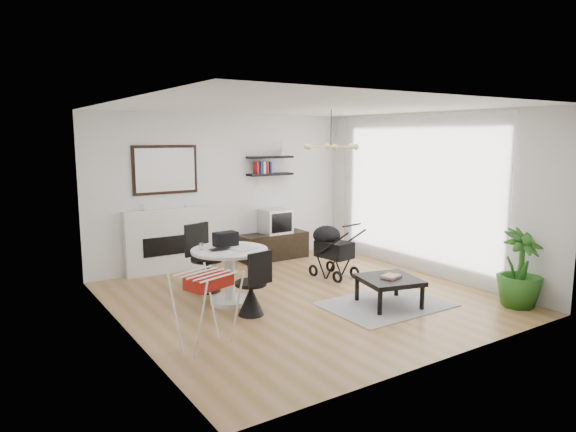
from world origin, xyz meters
TOP-DOWN VIEW (x-y plane):
  - floor at (0.00, 0.00)m, footprint 5.00×5.00m
  - ceiling at (0.00, 0.00)m, footprint 5.00×5.00m
  - wall_back at (0.00, 2.50)m, footprint 5.00×0.00m
  - wall_left at (-2.50, 0.00)m, footprint 0.00×5.00m
  - wall_right at (2.50, 0.00)m, footprint 0.00×5.00m
  - sheer_curtain at (2.40, 0.20)m, footprint 0.04×3.60m
  - fireplace at (-1.10, 2.42)m, footprint 1.50×0.17m
  - shelf_lower at (0.89, 2.37)m, footprint 0.90×0.25m
  - shelf_upper at (0.89, 2.37)m, footprint 0.90×0.25m
  - pendant_lamp at (0.70, 0.30)m, footprint 0.90×0.90m
  - tv_console at (0.89, 2.26)m, footprint 1.32×0.46m
  - crt_tv at (0.93, 2.26)m, footprint 0.52×0.46m
  - dining_table at (-0.99, 0.37)m, footprint 1.06×1.06m
  - laptop at (-1.13, 0.32)m, footprint 0.33×0.23m
  - black_bag at (-0.94, 0.59)m, footprint 0.33×0.21m
  - newspaper at (-0.82, 0.26)m, footprint 0.39×0.35m
  - drinking_glass at (-1.33, 0.55)m, footprint 0.05×0.05m
  - chair_far at (-1.03, 1.07)m, footprint 0.52×0.53m
  - chair_near at (-0.97, -0.23)m, footprint 0.43×0.44m
  - drying_rack at (-1.89, -0.85)m, footprint 0.70×0.68m
  - stroller at (1.06, 0.70)m, footprint 0.59×0.81m
  - rug at (0.78, -0.88)m, footprint 1.67×1.21m
  - coffee_table at (0.79, -0.92)m, footprint 0.90×0.90m
  - magazines at (0.81, -0.93)m, footprint 0.29×0.26m
  - potted_plant at (2.25, -1.91)m, footprint 0.65×0.65m

SIDE VIEW (x-z plane):
  - floor at x=0.00m, z-range 0.00..0.00m
  - rug at x=0.78m, z-range 0.00..0.01m
  - tv_console at x=0.89m, z-range 0.00..0.50m
  - chair_near at x=-0.97m, z-range -0.16..0.71m
  - chair_far at x=-1.03m, z-range -0.19..0.83m
  - coffee_table at x=0.79m, z-range 0.16..0.54m
  - stroller at x=1.06m, z-range -0.07..0.87m
  - magazines at x=0.81m, z-range 0.39..0.43m
  - drying_rack at x=-1.89m, z-range 0.02..0.87m
  - dining_table at x=-0.99m, z-range 0.12..0.89m
  - potted_plant at x=2.25m, z-range 0.00..1.06m
  - fireplace at x=-1.10m, z-range -0.39..1.77m
  - crt_tv at x=0.93m, z-range 0.50..0.95m
  - newspaper at x=-0.82m, z-range 0.77..0.78m
  - laptop at x=-1.13m, z-range 0.77..0.80m
  - drinking_glass at x=-1.33m, z-range 0.77..0.86m
  - black_bag at x=-0.94m, z-range 0.77..0.97m
  - wall_back at x=0.00m, z-range -1.15..3.85m
  - wall_left at x=-2.50m, z-range -1.15..3.85m
  - wall_right at x=2.50m, z-range -1.15..3.85m
  - sheer_curtain at x=2.40m, z-range 0.05..2.65m
  - shelf_lower at x=0.89m, z-range 1.58..1.62m
  - shelf_upper at x=0.89m, z-range 1.90..1.94m
  - pendant_lamp at x=0.70m, z-range 2.10..2.20m
  - ceiling at x=0.00m, z-range 2.70..2.70m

